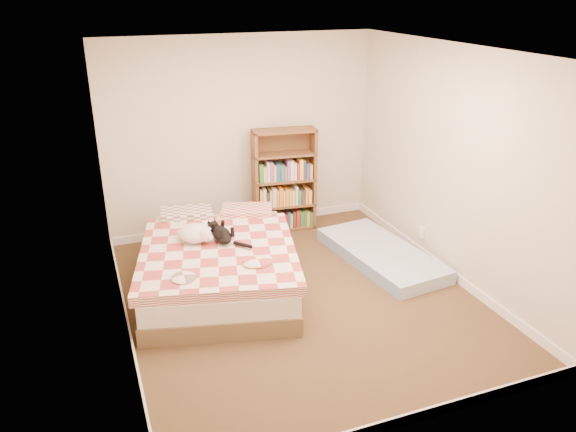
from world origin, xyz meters
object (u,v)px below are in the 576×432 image
object	(u,v)px
black_cat	(222,233)
bed	(218,262)
bookshelf	(284,192)
floor_mattress	(381,255)
white_dog	(196,233)

from	to	relation	value
black_cat	bed	bearing A→B (deg)	-166.44
bookshelf	black_cat	bearing A→B (deg)	-127.54
floor_mattress	white_dog	size ratio (longest dim) A/B	4.01
black_cat	white_dog	size ratio (longest dim) A/B	1.59
black_cat	white_dog	xyz separation A→B (m)	(-0.27, 0.05, 0.02)
floor_mattress	black_cat	xyz separation A→B (m)	(-1.87, 0.16, 0.51)
bookshelf	bed	bearing A→B (deg)	-128.37
black_cat	white_dog	bearing A→B (deg)	158.05
bookshelf	white_dog	world-z (taller)	bookshelf
bookshelf	floor_mattress	bearing A→B (deg)	-54.17
bed	white_dog	distance (m)	0.41
floor_mattress	white_dog	world-z (taller)	white_dog
floor_mattress	white_dog	bearing A→B (deg)	167.72
white_dog	bookshelf	bearing A→B (deg)	48.76
bed	black_cat	xyz separation A→B (m)	(0.06, 0.03, 0.32)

